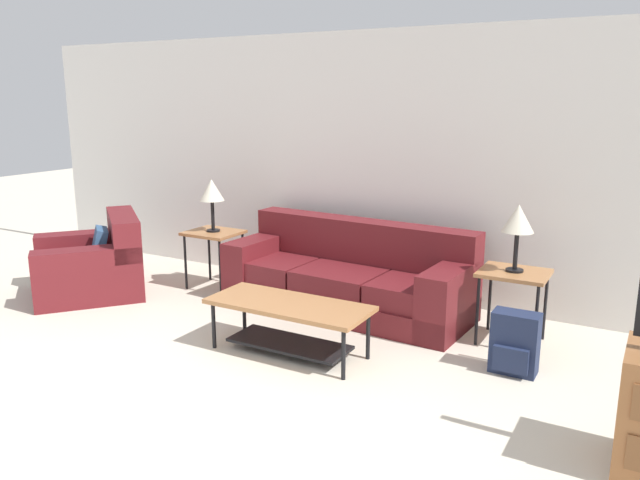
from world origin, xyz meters
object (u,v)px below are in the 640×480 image
coffee_table (289,316)px  table_lamp_right (518,220)px  backpack (515,344)px  armchair (93,266)px  table_lamp_left (212,192)px  couch (348,279)px  side_table_right (514,279)px  side_table_left (214,238)px

coffee_table → table_lamp_right: size_ratio=2.37×
table_lamp_right → backpack: bearing=-74.9°
armchair → table_lamp_left: (0.96, 0.76, 0.74)m
coffee_table → table_lamp_left: table_lamp_left is taller
couch → side_table_right: size_ratio=3.93×
coffee_table → backpack: bearing=17.5°
table_lamp_left → table_lamp_right: size_ratio=1.00×
table_lamp_left → backpack: (3.22, -0.58, -0.80)m
coffee_table → side_table_left: 1.96m
couch → side_table_left: size_ratio=3.93×
couch → backpack: size_ratio=5.17×
side_table_right → backpack: bearing=-74.9°
couch → table_lamp_left: size_ratio=4.37×
side_table_right → table_lamp_right: (0.00, 0.00, 0.48)m
table_lamp_right → couch: bearing=177.2°
table_lamp_right → table_lamp_left: bearing=180.0°
coffee_table → table_lamp_left: 2.07m
armchair → coffee_table: bearing=-7.3°
armchair → table_lamp_right: table_lamp_right is taller
table_lamp_left → backpack: bearing=-10.2°
coffee_table → table_lamp_left: (-1.61, 1.09, 0.71)m
couch → armchair: 2.63m
couch → side_table_right: (1.53, -0.07, 0.24)m
coffee_table → table_lamp_right: (1.46, 1.09, 0.71)m
table_lamp_right → side_table_right: bearing=-135.0°
couch → table_lamp_left: table_lamp_left is taller
coffee_table → side_table_right: size_ratio=2.13×
side_table_right → table_lamp_right: 0.48m
armchair → table_lamp_right: 4.17m
armchair → backpack: 4.19m
side_table_left → table_lamp_right: size_ratio=1.11×
side_table_right → table_lamp_right: size_ratio=1.11×
side_table_left → side_table_right: (3.07, 0.00, 0.00)m
coffee_table → side_table_left: bearing=146.0°
side_table_left → table_lamp_left: table_lamp_left is taller
coffee_table → side_table_left: size_ratio=2.13×
backpack → armchair: bearing=-177.5°
couch → table_lamp_right: bearing=-2.8°
side_table_right → backpack: size_ratio=1.32×
couch → side_table_left: bearing=-177.2°
coffee_table → side_table_right: side_table_right is taller
side_table_left → backpack: side_table_left is taller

